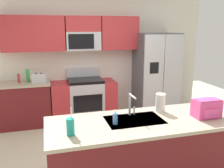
# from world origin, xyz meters

# --- Properties ---
(ground_plane) EXTENTS (9.00, 9.00, 0.00)m
(ground_plane) POSITION_xyz_m (0.00, 0.00, 0.00)
(ground_plane) COLOR beige
(ground_plane) RESTS_ON ground
(kitchen_wall_unit) EXTENTS (5.20, 0.43, 2.60)m
(kitchen_wall_unit) POSITION_xyz_m (-0.14, 2.08, 1.47)
(kitchen_wall_unit) COLOR silver
(kitchen_wall_unit) RESTS_ON ground
(back_counter) EXTENTS (1.09, 0.63, 0.90)m
(back_counter) POSITION_xyz_m (-1.52, 1.80, 0.45)
(back_counter) COLOR maroon
(back_counter) RESTS_ON ground
(range_oven) EXTENTS (1.36, 0.61, 1.10)m
(range_oven) POSITION_xyz_m (-0.28, 1.80, 0.44)
(range_oven) COLOR #B7BABF
(range_oven) RESTS_ON ground
(refrigerator) EXTENTS (0.90, 0.76, 1.85)m
(refrigerator) POSITION_xyz_m (1.36, 1.73, 0.93)
(refrigerator) COLOR #4C4F54
(refrigerator) RESTS_ON ground
(island_counter) EXTENTS (2.29, 0.88, 0.90)m
(island_counter) POSITION_xyz_m (0.05, -0.69, 0.45)
(island_counter) COLOR maroon
(island_counter) RESTS_ON ground
(toaster) EXTENTS (0.28, 0.16, 0.18)m
(toaster) POSITION_xyz_m (-1.18, 1.75, 0.99)
(toaster) COLOR #B7BABF
(toaster) RESTS_ON back_counter
(pepper_mill) EXTENTS (0.05, 0.05, 0.18)m
(pepper_mill) POSITION_xyz_m (-1.57, 1.80, 0.99)
(pepper_mill) COLOR #B2332D
(pepper_mill) RESTS_ON back_counter
(bottle_green) EXTENTS (0.07, 0.07, 0.26)m
(bottle_green) POSITION_xyz_m (-1.39, 1.80, 1.03)
(bottle_green) COLOR green
(bottle_green) RESTS_ON back_counter
(sink_faucet) EXTENTS (0.08, 0.21, 0.28)m
(sink_faucet) POSITION_xyz_m (-0.05, -0.50, 1.07)
(sink_faucet) COLOR #B7BABF
(sink_faucet) RESTS_ON island_counter
(drink_cup_teal) EXTENTS (0.08, 0.08, 0.30)m
(drink_cup_teal) POSITION_xyz_m (-0.83, -0.86, 0.99)
(drink_cup_teal) COLOR teal
(drink_cup_teal) RESTS_ON island_counter
(soap_dispenser) EXTENTS (0.06, 0.06, 0.17)m
(soap_dispenser) POSITION_xyz_m (-0.31, -0.71, 0.97)
(soap_dispenser) COLOR #4C8CD8
(soap_dispenser) RESTS_ON island_counter
(paper_towel_roll) EXTENTS (0.12, 0.12, 0.24)m
(paper_towel_roll) POSITION_xyz_m (0.37, -0.46, 1.02)
(paper_towel_roll) COLOR white
(paper_towel_roll) RESTS_ON island_counter
(backpack) EXTENTS (0.32, 0.22, 0.23)m
(backpack) POSITION_xyz_m (0.83, -0.79, 1.02)
(backpack) COLOR #EA4C93
(backpack) RESTS_ON island_counter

